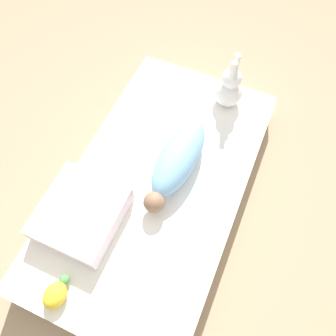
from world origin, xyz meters
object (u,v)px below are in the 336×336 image
bunny_plush (229,88)px  turtle_plush (56,294)px  swaddled_baby (178,159)px  pillow (81,214)px

bunny_plush → turtle_plush: size_ratio=2.20×
swaddled_baby → turtle_plush: size_ratio=3.79×
swaddled_baby → bunny_plush: (0.52, -0.09, 0.02)m
swaddled_baby → pillow: bearing=-32.2°
bunny_plush → turtle_plush: bearing=166.1°
pillow → bunny_plush: size_ratio=1.17×
pillow → turtle_plush: size_ratio=2.58×
swaddled_baby → turtle_plush: swaddled_baby is taller
swaddled_baby → bunny_plush: 0.53m
turtle_plush → pillow: bearing=12.6°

